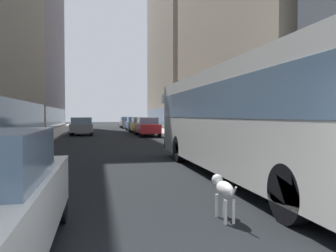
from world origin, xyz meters
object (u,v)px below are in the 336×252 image
object	(u,v)px
transit_bus	(246,116)
car_grey_wagon	(82,126)
car_silver_sedan	(127,122)
pedestrian_with_handbag	(315,141)
dalmatian_dog	(224,189)
car_blue_hatchback	(135,124)
car_red_coupe	(147,127)
car_yellow_taxi	(140,125)

from	to	relation	value
transit_bus	car_grey_wagon	xyz separation A→B (m)	(-5.60, 22.61, -0.96)
car_silver_sedan	pedestrian_with_handbag	size ratio (longest dim) A/B	2.63
transit_bus	car_silver_sedan	xyz separation A→B (m)	(0.00, 39.88, -0.95)
dalmatian_dog	car_blue_hatchback	bearing A→B (deg)	86.45
pedestrian_with_handbag	transit_bus	bearing A→B (deg)	-176.52
car_red_coupe	pedestrian_with_handbag	world-z (taller)	pedestrian_with_handbag
transit_bus	car_silver_sedan	world-z (taller)	transit_bus
car_red_coupe	dalmatian_dog	xyz separation A→B (m)	(-2.10, -23.52, -0.31)
car_yellow_taxi	dalmatian_dog	xyz separation A→B (m)	(-2.10, -28.40, -0.31)
transit_bus	car_grey_wagon	world-z (taller)	transit_bus
car_red_coupe	car_yellow_taxi	size ratio (longest dim) A/B	1.01
car_blue_hatchback	dalmatian_dog	world-z (taller)	car_blue_hatchback
car_yellow_taxi	dalmatian_dog	size ratio (longest dim) A/B	4.59
car_grey_wagon	car_silver_sedan	bearing A→B (deg)	72.04
car_grey_wagon	car_blue_hatchback	xyz separation A→B (m)	(5.60, 7.47, 0.00)
car_silver_sedan	pedestrian_with_handbag	xyz separation A→B (m)	(2.35, -39.74, 0.19)
car_red_coupe	pedestrian_with_handbag	xyz separation A→B (m)	(2.35, -19.70, 0.19)
transit_bus	pedestrian_with_handbag	xyz separation A→B (m)	(2.35, 0.14, -0.76)
car_grey_wagon	car_silver_sedan	distance (m)	18.16
car_silver_sedan	dalmatian_dog	xyz separation A→B (m)	(-2.10, -43.56, -0.31)
car_red_coupe	dalmatian_dog	distance (m)	23.62
car_red_coupe	pedestrian_with_handbag	size ratio (longest dim) A/B	2.63
car_silver_sedan	dalmatian_dog	size ratio (longest dim) A/B	4.63
car_grey_wagon	pedestrian_with_handbag	xyz separation A→B (m)	(7.95, -22.47, 0.19)
car_silver_sedan	dalmatian_dog	world-z (taller)	car_silver_sedan
transit_bus	car_blue_hatchback	distance (m)	30.10
car_yellow_taxi	car_silver_sedan	bearing A→B (deg)	90.00
transit_bus	car_silver_sedan	bearing A→B (deg)	90.00
car_red_coupe	car_silver_sedan	bearing A→B (deg)	90.00
car_silver_sedan	dalmatian_dog	bearing A→B (deg)	-92.75
car_red_coupe	car_silver_sedan	size ratio (longest dim) A/B	1.00
car_red_coupe	car_blue_hatchback	xyz separation A→B (m)	(0.00, 10.24, 0.00)
transit_bus	car_silver_sedan	size ratio (longest dim) A/B	2.59
car_grey_wagon	pedestrian_with_handbag	size ratio (longest dim) A/B	2.36
car_yellow_taxi	car_blue_hatchback	bearing A→B (deg)	90.00
pedestrian_with_handbag	car_yellow_taxi	bearing A→B (deg)	95.46
car_silver_sedan	car_blue_hatchback	distance (m)	9.80
car_blue_hatchback	dalmatian_dog	xyz separation A→B (m)	(-2.10, -33.76, -0.31)
car_red_coupe	car_yellow_taxi	bearing A→B (deg)	90.00
car_yellow_taxi	transit_bus	bearing A→B (deg)	-90.00
car_blue_hatchback	pedestrian_with_handbag	xyz separation A→B (m)	(2.35, -29.94, 0.19)
car_grey_wagon	car_silver_sedan	world-z (taller)	same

